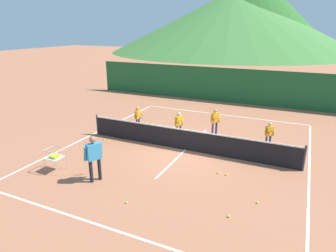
{
  "coord_description": "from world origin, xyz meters",
  "views": [
    {
      "loc": [
        4.44,
        -11.39,
        5.23
      ],
      "look_at": [
        -0.64,
        -0.47,
        1.18
      ],
      "focal_mm": 31.6,
      "sensor_mm": 36.0,
      "label": 1
    }
  ],
  "objects": [
    {
      "name": "tennis_ball_1",
      "position": [
        -0.09,
        -4.7,
        0.03
      ],
      "size": [
        0.07,
        0.07,
        0.07
      ],
      "primitive_type": "sphere",
      "color": "yellow",
      "rests_on": "ground"
    },
    {
      "name": "ball_cart",
      "position": [
        -3.75,
        -3.95,
        0.59
      ],
      "size": [
        0.58,
        0.58,
        0.9
      ],
      "color": "#B7B7BC",
      "rests_on": "ground"
    },
    {
      "name": "tennis_ball_5",
      "position": [
        2.97,
        -4.07,
        0.03
      ],
      "size": [
        0.07,
        0.07,
        0.07
      ],
      "primitive_type": "sphere",
      "color": "yellow",
      "rests_on": "ground"
    },
    {
      "name": "windscreen_fence",
      "position": [
        0.0,
        9.56,
        1.23
      ],
      "size": [
        22.27,
        0.08,
        2.47
      ],
      "primitive_type": "cube",
      "color": "#1E5B2D",
      "rests_on": "ground"
    },
    {
      "name": "hill_1",
      "position": [
        -11.58,
        56.4,
        6.32
      ],
      "size": [
        52.58,
        52.58,
        12.65
      ],
      "primitive_type": "cone",
      "color": "#427A38",
      "rests_on": "ground"
    },
    {
      "name": "student_2",
      "position": [
        0.62,
        2.42,
        0.82
      ],
      "size": [
        0.44,
        0.73,
        1.37
      ],
      "color": "navy",
      "rests_on": "ground"
    },
    {
      "name": "tennis_ball_4",
      "position": [
        -4.04,
        -0.55,
        0.03
      ],
      "size": [
        0.07,
        0.07,
        0.07
      ],
      "primitive_type": "sphere",
      "color": "yellow",
      "rests_on": "ground"
    },
    {
      "name": "student_3",
      "position": [
        3.3,
        1.83,
        0.73
      ],
      "size": [
        0.43,
        0.67,
        1.2
      ],
      "color": "navy",
      "rests_on": "ground"
    },
    {
      "name": "line_baseline_far",
      "position": [
        0.0,
        6.17,
        0.0
      ],
      "size": [
        10.12,
        0.08,
        0.01
      ],
      "primitive_type": "cube",
      "color": "white",
      "rests_on": "ground"
    },
    {
      "name": "tennis_ball_0",
      "position": [
        1.96,
        -1.58,
        0.03
      ],
      "size": [
        0.07,
        0.07,
        0.07
      ],
      "primitive_type": "sphere",
      "color": "yellow",
      "rests_on": "ground"
    },
    {
      "name": "line_sideline_east",
      "position": [
        5.06,
        0.0,
        0.0
      ],
      "size": [
        0.08,
        12.11,
        0.01
      ],
      "primitive_type": "cube",
      "color": "white",
      "rests_on": "ground"
    },
    {
      "name": "line_sideline_west",
      "position": [
        -5.06,
        0.0,
        0.0
      ],
      "size": [
        0.08,
        12.11,
        0.01
      ],
      "primitive_type": "cube",
      "color": "white",
      "rests_on": "ground"
    },
    {
      "name": "ground_plane",
      "position": [
        0.0,
        0.0,
        0.0
      ],
      "size": [
        120.0,
        120.0,
        0.0
      ],
      "primitive_type": "plane",
      "color": "#A86647"
    },
    {
      "name": "instructor",
      "position": [
        -1.87,
        -3.93,
        1.02
      ],
      "size": [
        0.53,
        0.84,
        1.7
      ],
      "color": "black",
      "rests_on": "ground"
    },
    {
      "name": "tennis_net",
      "position": [
        0.0,
        0.0,
        0.5
      ],
      "size": [
        9.72,
        0.08,
        1.05
      ],
      "color": "#333338",
      "rests_on": "ground"
    },
    {
      "name": "student_1",
      "position": [
        -0.9,
        1.36,
        0.78
      ],
      "size": [
        0.42,
        0.7,
        1.3
      ],
      "color": "navy",
      "rests_on": "ground"
    },
    {
      "name": "tennis_ball_2",
      "position": [
        2.27,
        -1.6,
        0.03
      ],
      "size": [
        0.07,
        0.07,
        0.07
      ],
      "primitive_type": "sphere",
      "color": "yellow",
      "rests_on": "ground"
    },
    {
      "name": "tennis_ball_3",
      "position": [
        3.61,
        -2.99,
        0.03
      ],
      "size": [
        0.07,
        0.07,
        0.07
      ],
      "primitive_type": "sphere",
      "color": "yellow",
      "rests_on": "ground"
    },
    {
      "name": "hill_0",
      "position": [
        -8.62,
        59.89,
        8.63
      ],
      "size": [
        37.09,
        37.09,
        17.26
      ],
      "primitive_type": "cone",
      "color": "#2D6628",
      "rests_on": "ground"
    },
    {
      "name": "line_baseline_near",
      "position": [
        0.0,
        -5.94,
        0.0
      ],
      "size": [
        10.12,
        0.08,
        0.01
      ],
      "primitive_type": "cube",
      "color": "white",
      "rests_on": "ground"
    },
    {
      "name": "student_0",
      "position": [
        -3.38,
        1.6,
        0.73
      ],
      "size": [
        0.41,
        0.59,
        1.22
      ],
      "color": "navy",
      "rests_on": "ground"
    },
    {
      "name": "line_service_center",
      "position": [
        0.0,
        0.0,
        0.0
      ],
      "size": [
        0.08,
        5.89,
        0.01
      ],
      "primitive_type": "cube",
      "color": "white",
      "rests_on": "ground"
    }
  ]
}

